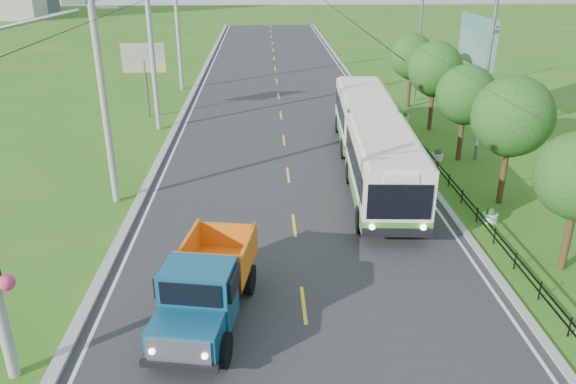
{
  "coord_description": "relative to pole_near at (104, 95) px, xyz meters",
  "views": [
    {
      "loc": [
        -1.21,
        -15.74,
        10.84
      ],
      "look_at": [
        -0.3,
        5.25,
        1.9
      ],
      "focal_mm": 35.0,
      "sensor_mm": 36.0,
      "label": 1
    }
  ],
  "objects": [
    {
      "name": "ground",
      "position": [
        8.26,
        -9.0,
        -5.09
      ],
      "size": [
        240.0,
        240.0,
        0.0
      ],
      "primitive_type": "plane",
      "color": "#2F6217",
      "rests_on": "ground"
    },
    {
      "name": "planter_near",
      "position": [
        16.86,
        -3.0,
        -4.81
      ],
      "size": [
        0.64,
        0.64,
        0.67
      ],
      "color": "silver",
      "rests_on": "ground"
    },
    {
      "name": "tree_back",
      "position": [
        18.12,
        17.14,
        -1.44
      ],
      "size": [
        3.3,
        3.36,
        5.5
      ],
      "color": "#382314",
      "rests_on": "ground"
    },
    {
      "name": "bus",
      "position": [
        12.71,
        3.26,
        -3.09
      ],
      "size": [
        3.82,
        17.4,
        3.33
      ],
      "rotation": [
        0.0,
        0.0,
        -0.06
      ],
      "color": "#3B7F33",
      "rests_on": "ground"
    },
    {
      "name": "streetlight_far",
      "position": [
        18.9,
        19.0,
        -0.19
      ],
      "size": [
        3.02,
        0.2,
        9.07
      ],
      "color": "slate",
      "rests_on": "ground"
    },
    {
      "name": "streetlight_mid",
      "position": [
        18.9,
        5.0,
        -0.19
      ],
      "size": [
        3.02,
        0.2,
        9.07
      ],
      "color": "slate",
      "rests_on": "ground"
    },
    {
      "name": "billboard_right",
      "position": [
        20.56,
        11.0,
        0.25
      ],
      "size": [
        0.24,
        6.0,
        7.3
      ],
      "color": "slate",
      "rests_on": "ground"
    },
    {
      "name": "curb_right",
      "position": [
        15.41,
        11.0,
        -5.04
      ],
      "size": [
        0.3,
        120.0,
        0.1
      ],
      "primitive_type": "cube",
      "color": "#9E9E99",
      "rests_on": "ground"
    },
    {
      "name": "planter_mid",
      "position": [
        16.86,
        5.0,
        -4.81
      ],
      "size": [
        0.64,
        0.64,
        0.67
      ],
      "color": "silver",
      "rests_on": "ground"
    },
    {
      "name": "planter_far",
      "position": [
        16.86,
        13.0,
        -4.81
      ],
      "size": [
        0.64,
        0.64,
        0.67
      ],
      "color": "silver",
      "rests_on": "ground"
    },
    {
      "name": "billboard_left",
      "position": [
        -1.24,
        15.0,
        -1.23
      ],
      "size": [
        3.0,
        0.2,
        5.2
      ],
      "color": "slate",
      "rests_on": "ground"
    },
    {
      "name": "tree_third",
      "position": [
        18.12,
        -0.86,
        -1.11
      ],
      "size": [
        3.6,
        3.62,
        6.0
      ],
      "color": "#382314",
      "rests_on": "ground"
    },
    {
      "name": "dump_truck",
      "position": [
        5.15,
        -9.7,
        -3.7
      ],
      "size": [
        3.15,
        6.13,
        2.46
      ],
      "rotation": [
        0.0,
        0.0,
        -0.17
      ],
      "color": "navy",
      "rests_on": "ground"
    },
    {
      "name": "edge_line_right",
      "position": [
        14.91,
        11.0,
        -5.07
      ],
      "size": [
        0.12,
        120.0,
        0.0
      ],
      "primitive_type": "cube",
      "color": "silver",
      "rests_on": "road"
    },
    {
      "name": "tree_fifth",
      "position": [
        18.12,
        11.14,
        -1.24
      ],
      "size": [
        3.48,
        3.52,
        5.8
      ],
      "color": "#382314",
      "rests_on": "ground"
    },
    {
      "name": "pole_near",
      "position": [
        0.0,
        0.0,
        0.0
      ],
      "size": [
        3.51,
        0.32,
        10.0
      ],
      "color": "gray",
      "rests_on": "ground"
    },
    {
      "name": "pole_far",
      "position": [
        0.0,
        24.0,
        0.0
      ],
      "size": [
        3.51,
        0.32,
        10.0
      ],
      "color": "gray",
      "rests_on": "ground"
    },
    {
      "name": "curb_left",
      "position": [
        1.06,
        11.0,
        -5.02
      ],
      "size": [
        0.4,
        120.0,
        0.15
      ],
      "primitive_type": "cube",
      "color": "#9E9E99",
      "rests_on": "ground"
    },
    {
      "name": "pole_mid",
      "position": [
        0.0,
        12.0,
        0.0
      ],
      "size": [
        3.51,
        0.32,
        10.0
      ],
      "color": "gray",
      "rests_on": "ground"
    },
    {
      "name": "railing_right",
      "position": [
        16.26,
        5.0,
        -4.79
      ],
      "size": [
        0.04,
        40.0,
        0.6
      ],
      "primitive_type": "cube",
      "color": "black",
      "rests_on": "ground"
    },
    {
      "name": "road",
      "position": [
        8.26,
        11.0,
        -5.08
      ],
      "size": [
        14.0,
        120.0,
        0.02
      ],
      "primitive_type": "cube",
      "color": "#28282B",
      "rests_on": "ground"
    },
    {
      "name": "tree_fourth",
      "position": [
        18.12,
        5.14,
        -1.51
      ],
      "size": [
        3.24,
        3.31,
        5.4
      ],
      "color": "#382314",
      "rests_on": "ground"
    },
    {
      "name": "centre_dash",
      "position": [
        8.26,
        -9.0,
        -5.07
      ],
      "size": [
        0.12,
        2.2,
        0.0
      ],
      "primitive_type": "cube",
      "color": "yellow",
      "rests_on": "road"
    },
    {
      "name": "edge_line_left",
      "position": [
        1.61,
        11.0,
        -5.07
      ],
      "size": [
        0.12,
        120.0,
        0.0
      ],
      "primitive_type": "cube",
      "color": "silver",
      "rests_on": "road"
    }
  ]
}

